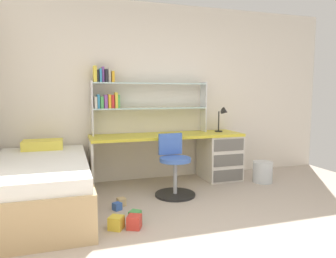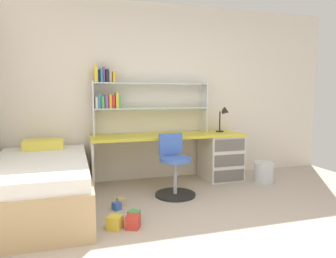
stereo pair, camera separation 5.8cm
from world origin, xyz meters
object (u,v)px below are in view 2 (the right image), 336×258
(toy_block_yellow_1, at_px, (115,222))
(bookshelf_hutch, at_px, (133,95))
(desk, at_px, (206,153))
(toy_block_blue_0, at_px, (117,206))
(desk_lamp, at_px, (225,116))
(waste_bin, at_px, (264,172))
(toy_block_red_2, at_px, (133,222))
(toy_block_natural_3, at_px, (121,202))
(toy_block_green_4, at_px, (134,216))
(bed_platform, at_px, (40,185))
(swivel_chair, at_px, (174,171))

(toy_block_yellow_1, bearing_deg, bookshelf_hutch, 72.75)
(desk, relative_size, toy_block_blue_0, 26.25)
(desk, distance_m, bookshelf_hutch, 1.40)
(desk_lamp, bearing_deg, toy_block_blue_0, -153.43)
(desk, height_order, desk_lamp, desk_lamp)
(bookshelf_hutch, distance_m, toy_block_blue_0, 1.69)
(waste_bin, height_order, toy_block_red_2, waste_bin)
(desk, relative_size, toy_block_yellow_1, 17.28)
(toy_block_yellow_1, distance_m, toy_block_natural_3, 0.65)
(toy_block_yellow_1, relative_size, toy_block_natural_3, 1.41)
(desk, height_order, waste_bin, desk)
(toy_block_yellow_1, distance_m, toy_block_green_4, 0.26)
(desk, xyz_separation_m, toy_block_natural_3, (-1.41, -0.75, -0.37))
(waste_bin, bearing_deg, desk, 151.68)
(desk, xyz_separation_m, waste_bin, (0.75, -0.41, -0.26))
(bookshelf_hutch, bearing_deg, toy_block_blue_0, -110.68)
(toy_block_blue_0, distance_m, toy_block_natural_3, 0.14)
(toy_block_red_2, bearing_deg, desk_lamp, 40.10)
(toy_block_blue_0, relative_size, toy_block_natural_3, 0.93)
(desk, relative_size, toy_block_green_4, 20.95)
(bed_platform, height_order, waste_bin, bed_platform)
(waste_bin, relative_size, toy_block_green_4, 2.90)
(desk_lamp, xyz_separation_m, swivel_chair, (-1.00, -0.59, -0.66))
(swivel_chair, bearing_deg, desk, 39.46)
(desk_lamp, distance_m, bed_platform, 2.78)
(waste_bin, xyz_separation_m, toy_block_natural_3, (-2.16, -0.34, -0.11))
(waste_bin, bearing_deg, bookshelf_hutch, 161.93)
(swivel_chair, bearing_deg, bookshelf_hutch, 116.89)
(swivel_chair, height_order, toy_block_green_4, swivel_chair)
(desk, relative_size, bookshelf_hutch, 1.29)
(toy_block_natural_3, bearing_deg, waste_bin, 9.05)
(toy_block_yellow_1, bearing_deg, toy_block_red_2, -11.98)
(bookshelf_hutch, bearing_deg, toy_block_red_2, -101.16)
(waste_bin, relative_size, toy_block_blue_0, 3.64)
(bed_platform, xyz_separation_m, toy_block_red_2, (0.91, -0.76, -0.23))
(bookshelf_hutch, height_order, waste_bin, bookshelf_hutch)
(toy_block_natural_3, distance_m, toy_block_green_4, 0.49)
(toy_block_red_2, bearing_deg, toy_block_natural_3, 91.41)
(swivel_chair, relative_size, toy_block_red_2, 6.10)
(toy_block_yellow_1, bearing_deg, swivel_chair, 42.85)
(desk, xyz_separation_m, bed_platform, (-2.30, -0.66, -0.12))
(bed_platform, bearing_deg, toy_block_green_4, -31.30)
(toy_block_yellow_1, bearing_deg, desk, 41.39)
(toy_block_red_2, relative_size, toy_block_natural_3, 1.42)
(waste_bin, xyz_separation_m, toy_block_red_2, (-2.15, -1.01, -0.09))
(bookshelf_hutch, distance_m, bed_platform, 1.79)
(desk, height_order, bed_platform, desk)
(desk, relative_size, desk_lamp, 5.79)
(bed_platform, xyz_separation_m, waste_bin, (3.05, 0.25, -0.14))
(swivel_chair, relative_size, bed_platform, 0.40)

